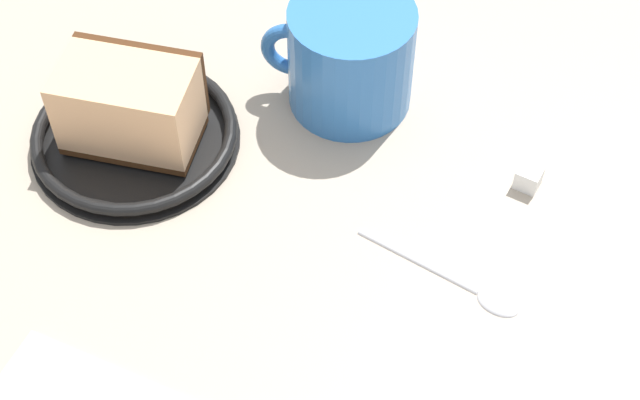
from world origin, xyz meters
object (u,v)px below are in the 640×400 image
cake_slice (130,104)px  teaspoon (472,286)px  small_plate (135,135)px  sugar_cube (529,177)px  tea_mug (349,57)px

cake_slice → teaspoon: cake_slice is taller
small_plate → sugar_cube: (29.13, 3.81, 0.07)cm
small_plate → tea_mug: (14.26, 8.86, 3.62)cm
tea_mug → small_plate: bearing=-148.2°
small_plate → teaspoon: size_ratio=1.30×
small_plate → cake_slice: 3.14cm
teaspoon → cake_slice: bearing=166.4°
teaspoon → small_plate: bearing=166.9°
sugar_cube → cake_slice: bearing=-173.1°
tea_mug → teaspoon: size_ratio=0.99×
small_plate → cake_slice: size_ratio=1.57×
cake_slice → teaspoon: 27.81cm
tea_mug → sugar_cube: tea_mug is taller
tea_mug → sugar_cube: size_ratio=7.02×
tea_mug → teaspoon: bearing=-50.3°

